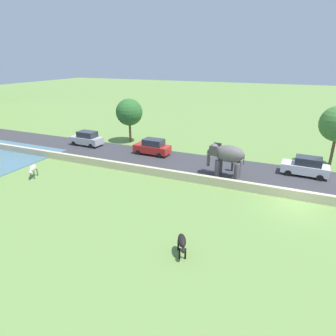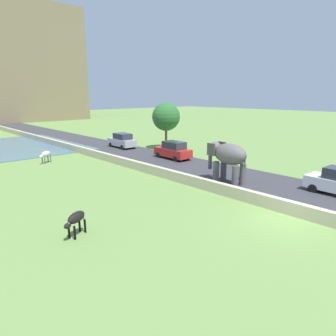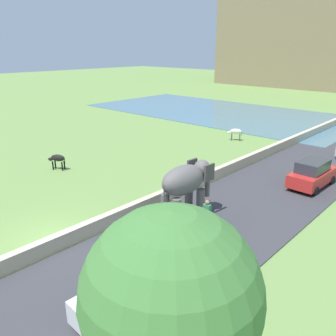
{
  "view_description": "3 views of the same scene",
  "coord_description": "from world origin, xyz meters",
  "views": [
    {
      "loc": [
        -20.81,
        1.11,
        10.12
      ],
      "look_at": [
        -0.38,
        9.95,
        1.59
      ],
      "focal_mm": 30.89,
      "sensor_mm": 36.0,
      "label": 1
    },
    {
      "loc": [
        -14.14,
        -6.6,
        6.36
      ],
      "look_at": [
        -0.74,
        7.75,
        1.55
      ],
      "focal_mm": 32.19,
      "sensor_mm": 36.0,
      "label": 2
    },
    {
      "loc": [
        14.05,
        -6.98,
        8.59
      ],
      "look_at": [
        0.93,
        7.31,
        1.89
      ],
      "focal_mm": 37.65,
      "sensor_mm": 36.0,
      "label": 3
    }
  ],
  "objects": [
    {
      "name": "tree_near",
      "position": [
        10.13,
        19.72,
        3.8
      ],
      "size": [
        3.29,
        3.29,
        5.46
      ],
      "color": "brown",
      "rests_on": "ground"
    },
    {
      "name": "barrier_wall",
      "position": [
        1.2,
        18.0,
        0.38
      ],
      "size": [
        0.4,
        110.0,
        0.75
      ],
      "primitive_type": "cube",
      "color": "beige",
      "rests_on": "ground"
    },
    {
      "name": "car_silver",
      "position": [
        6.57,
        23.75,
        0.9
      ],
      "size": [
        1.9,
        4.05,
        1.8
      ],
      "color": "#B7B7BC",
      "rests_on": "ground"
    },
    {
      "name": "cow_white",
      "position": [
        -3.53,
        21.75,
        0.84
      ],
      "size": [
        1.39,
        0.93,
        1.15
      ],
      "color": "silver",
      "rests_on": "ground"
    },
    {
      "name": "cow_black",
      "position": [
        -8.5,
        5.61,
        0.84
      ],
      "size": [
        1.39,
        0.92,
        1.15
      ],
      "color": "black",
      "rests_on": "ground"
    },
    {
      "name": "road_surface",
      "position": [
        5.0,
        20.0,
        0.03
      ],
      "size": [
        7.0,
        120.0,
        0.06
      ],
      "primitive_type": "cube",
      "color": "#38383D",
      "rests_on": "ground"
    },
    {
      "name": "person_beside_elephant",
      "position": [
        5.02,
        5.65,
        0.87
      ],
      "size": [
        0.36,
        0.22,
        1.63
      ],
      "color": "#33333D",
      "rests_on": "ground"
    },
    {
      "name": "car_red",
      "position": [
        6.57,
        14.82,
        0.9
      ],
      "size": [
        1.9,
        4.05,
        1.8
      ],
      "color": "red",
      "rests_on": "ground"
    },
    {
      "name": "elephant",
      "position": [
        3.44,
        5.96,
        2.04
      ],
      "size": [
        1.58,
        3.51,
        2.99
      ],
      "color": "#605B5B",
      "rests_on": "ground"
    },
    {
      "name": "ground_plane",
      "position": [
        0.0,
        0.0,
        0.0
      ],
      "size": [
        220.0,
        220.0,
        0.0
      ],
      "primitive_type": "plane",
      "color": "#6B8E47"
    }
  ]
}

